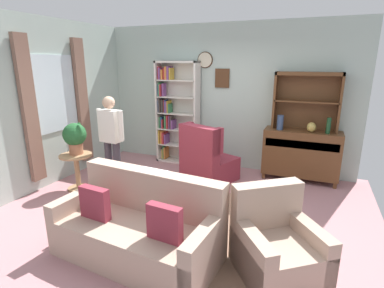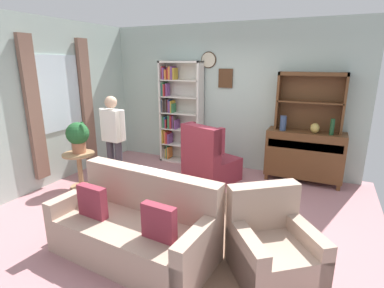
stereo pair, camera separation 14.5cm
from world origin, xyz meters
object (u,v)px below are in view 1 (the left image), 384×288
Objects in this scene: sideboard at (301,153)px; book_stack at (180,189)px; coffee_table at (171,195)px; bookshelf at (174,112)px; couch_floral at (139,229)px; plant_stand at (77,168)px; vase_round at (311,127)px; sideboard_hutch at (307,93)px; armchair_floral at (276,247)px; bottle_wine at (328,126)px; wingback_chair at (207,161)px; vase_tall at (280,122)px; person_reading at (111,136)px; potted_plant_large at (75,136)px.

sideboard is 2.54m from book_stack.
sideboard reaches higher than coffee_table.
bookshelf reaches higher than coffee_table.
couch_floral is at bearing -71.21° from bookshelf.
sideboard is 3.89m from plant_stand.
sideboard_hutch is at bearing 126.48° from vase_round.
sideboard is 1.21× the size of armchair_floral.
bottle_wine reaches higher than sideboard.
sideboard_hutch is at bearing 153.04° from bottle_wine.
vase_round is 2.62m from book_stack.
wingback_chair is at bearing 31.77° from plant_stand.
sideboard_hutch is 7.01× the size of book_stack.
bookshelf is at bearing 66.18° from plant_stand.
vase_tall is 0.52m from vase_round.
plant_stand is at bearing -148.23° from wingback_chair.
wingback_chair is at bearing -151.76° from sideboard_hutch.
person_reading reaches higher than vase_round.
plant_stand is (-3.41, -1.99, -1.18)m from sideboard_hutch.
bottle_wine is (2.93, -0.17, -0.01)m from bookshelf.
plant_stand is at bearing -151.18° from sideboard.
wingback_chair is at bearing -38.31° from bookshelf.
book_stack is at bearing 155.75° from armchair_floral.
person_reading is 9.94× the size of book_stack.
person_reading is at bearing -146.89° from wingback_chair.
plant_stand is (-3.41, -1.88, -0.13)m from sideboard.
potted_plant_large is (-0.88, -1.91, -0.15)m from bookshelf.
vase_tall reaches higher than vase_round.
bookshelf reaches higher than book_stack.
vase_round is at bearing 53.19° from book_stack.
vase_round is at bearing -3.23° from bookshelf.
plant_stand is at bearing -149.26° from vase_tall.
armchair_floral is at bearing 10.70° from couch_floral.
bookshelf is 1.62× the size of sideboard.
person_reading is at bearing -153.11° from vase_round.
coffee_table is at bearing 92.02° from couch_floral.
sideboard_hutch is at bearing 29.54° from potted_plant_large.
couch_floral is 2.21m from plant_stand.
bookshelf is 3.33m from couch_floral.
bookshelf is at bearing 78.56° from person_reading.
bottle_wine is (0.78, -0.01, 0.01)m from vase_tall.
wingback_chair is 1.45m from coffee_table.
vase_tall is 0.24× the size of armchair_floral.
vase_tall is 2.47m from coffee_table.
sideboard_hutch reaches higher than book_stack.
person_reading is at bearing 157.43° from coffee_table.
bottle_wine is at bearing 18.01° from wingback_chair.
couch_floral is 1.78× the size of wingback_chair.
book_stack is at bearing -19.25° from person_reading.
wingback_chair is (-0.03, 2.28, 0.07)m from couch_floral.
bookshelf reaches higher than person_reading.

